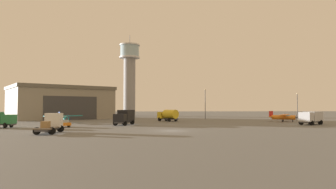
{
  "coord_description": "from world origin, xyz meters",
  "views": [
    {
      "loc": [
        -3.84,
        -46.62,
        3.76
      ],
      "look_at": [
        0.76,
        20.0,
        6.56
      ],
      "focal_mm": 31.62,
      "sensor_mm": 36.0,
      "label": 1
    }
  ],
  "objects_px": {
    "truck_fuel_tanker_yellow": "(168,115)",
    "light_post_west": "(297,103)",
    "airplane_teal": "(63,118)",
    "truck_box_black": "(125,117)",
    "truck_flatbed_white": "(51,123)",
    "airplane_orange": "(283,117)",
    "light_post_east": "(205,101)",
    "truck_box_silver": "(311,117)",
    "car_orange": "(61,123)",
    "control_tower": "(130,73)"
  },
  "relations": [
    {
      "from": "truck_fuel_tanker_yellow",
      "to": "truck_box_silver",
      "type": "bearing_deg",
      "value": -158.11
    },
    {
      "from": "truck_box_silver",
      "to": "car_orange",
      "type": "relative_size",
      "value": 1.55
    },
    {
      "from": "control_tower",
      "to": "truck_box_silver",
      "type": "bearing_deg",
      "value": -56.84
    },
    {
      "from": "control_tower",
      "to": "truck_flatbed_white",
      "type": "height_order",
      "value": "control_tower"
    },
    {
      "from": "airplane_teal",
      "to": "truck_fuel_tanker_yellow",
      "type": "distance_m",
      "value": 26.05
    },
    {
      "from": "airplane_orange",
      "to": "light_post_west",
      "type": "height_order",
      "value": "light_post_west"
    },
    {
      "from": "airplane_teal",
      "to": "truck_box_black",
      "type": "bearing_deg",
      "value": 30.36
    },
    {
      "from": "airplane_orange",
      "to": "truck_flatbed_white",
      "type": "height_order",
      "value": "truck_flatbed_white"
    },
    {
      "from": "light_post_west",
      "to": "truck_box_silver",
      "type": "bearing_deg",
      "value": -113.08
    },
    {
      "from": "control_tower",
      "to": "truck_box_black",
      "type": "height_order",
      "value": "control_tower"
    },
    {
      "from": "control_tower",
      "to": "car_orange",
      "type": "xyz_separation_m",
      "value": [
        -8.47,
        -68.52,
        -17.28
      ]
    },
    {
      "from": "control_tower",
      "to": "airplane_teal",
      "type": "distance_m",
      "value": 58.68
    },
    {
      "from": "light_post_west",
      "to": "light_post_east",
      "type": "height_order",
      "value": "light_post_east"
    },
    {
      "from": "airplane_teal",
      "to": "truck_fuel_tanker_yellow",
      "type": "relative_size",
      "value": 1.31
    },
    {
      "from": "airplane_teal",
      "to": "control_tower",
      "type": "bearing_deg",
      "value": 135.18
    },
    {
      "from": "truck_box_silver",
      "to": "airplane_orange",
      "type": "bearing_deg",
      "value": -126.13
    },
    {
      "from": "truck_box_silver",
      "to": "car_orange",
      "type": "xyz_separation_m",
      "value": [
        -50.65,
        -3.95,
        -0.85
      ]
    },
    {
      "from": "truck_flatbed_white",
      "to": "light_post_west",
      "type": "distance_m",
      "value": 77.35
    },
    {
      "from": "car_orange",
      "to": "light_post_west",
      "type": "relative_size",
      "value": 0.52
    },
    {
      "from": "truck_box_black",
      "to": "airplane_teal",
      "type": "bearing_deg",
      "value": -101.56
    },
    {
      "from": "control_tower",
      "to": "airplane_teal",
      "type": "relative_size",
      "value": 4.27
    },
    {
      "from": "light_post_west",
      "to": "light_post_east",
      "type": "xyz_separation_m",
      "value": [
        -29.85,
        -0.97,
        0.62
      ]
    },
    {
      "from": "light_post_west",
      "to": "car_orange",
      "type": "bearing_deg",
      "value": -151.55
    },
    {
      "from": "truck_box_silver",
      "to": "truck_flatbed_white",
      "type": "bearing_deg",
      "value": -17.81
    },
    {
      "from": "truck_box_black",
      "to": "truck_flatbed_white",
      "type": "height_order",
      "value": "truck_box_black"
    },
    {
      "from": "airplane_teal",
      "to": "truck_fuel_tanker_yellow",
      "type": "height_order",
      "value": "truck_fuel_tanker_yellow"
    },
    {
      "from": "truck_box_silver",
      "to": "control_tower",
      "type": "bearing_deg",
      "value": -93.2
    },
    {
      "from": "control_tower",
      "to": "airplane_orange",
      "type": "distance_m",
      "value": 68.78
    },
    {
      "from": "truck_box_silver",
      "to": "light_post_east",
      "type": "height_order",
      "value": "light_post_east"
    },
    {
      "from": "truck_box_black",
      "to": "truck_flatbed_white",
      "type": "relative_size",
      "value": 1.17
    },
    {
      "from": "airplane_teal",
      "to": "truck_box_black",
      "type": "relative_size",
      "value": 1.08
    },
    {
      "from": "truck_box_black",
      "to": "light_post_east",
      "type": "relative_size",
      "value": 0.79
    },
    {
      "from": "truck_box_silver",
      "to": "light_post_west",
      "type": "bearing_deg",
      "value": -149.43
    },
    {
      "from": "truck_flatbed_white",
      "to": "truck_box_silver",
      "type": "bearing_deg",
      "value": -71.94
    },
    {
      "from": "control_tower",
      "to": "airplane_teal",
      "type": "bearing_deg",
      "value": -102.2
    },
    {
      "from": "control_tower",
      "to": "light_post_west",
      "type": "xyz_separation_m",
      "value": [
        55.2,
        -34.02,
        -13.09
      ]
    },
    {
      "from": "car_orange",
      "to": "truck_box_silver",
      "type": "bearing_deg",
      "value": -132.31
    },
    {
      "from": "airplane_orange",
      "to": "truck_box_black",
      "type": "bearing_deg",
      "value": -132.76
    },
    {
      "from": "car_orange",
      "to": "light_post_west",
      "type": "xyz_separation_m",
      "value": [
        63.67,
        34.5,
        4.19
      ]
    },
    {
      "from": "control_tower",
      "to": "airplane_orange",
      "type": "relative_size",
      "value": 4.08
    },
    {
      "from": "truck_box_black",
      "to": "light_post_east",
      "type": "height_order",
      "value": "light_post_east"
    },
    {
      "from": "light_post_east",
      "to": "airplane_orange",
      "type": "bearing_deg",
      "value": -44.89
    },
    {
      "from": "control_tower",
      "to": "airplane_teal",
      "type": "height_order",
      "value": "control_tower"
    },
    {
      "from": "airplane_teal",
      "to": "truck_flatbed_white",
      "type": "height_order",
      "value": "truck_flatbed_white"
    },
    {
      "from": "airplane_orange",
      "to": "light_post_west",
      "type": "bearing_deg",
      "value": 85.44
    },
    {
      "from": "truck_fuel_tanker_yellow",
      "to": "light_post_west",
      "type": "bearing_deg",
      "value": -109.97
    },
    {
      "from": "truck_box_black",
      "to": "truck_fuel_tanker_yellow",
      "type": "height_order",
      "value": "truck_box_black"
    },
    {
      "from": "control_tower",
      "to": "truck_box_silver",
      "type": "xyz_separation_m",
      "value": [
        42.18,
        -64.57,
        -16.43
      ]
    },
    {
      "from": "airplane_orange",
      "to": "truck_box_black",
      "type": "xyz_separation_m",
      "value": [
        -39.23,
        -10.78,
        0.45
      ]
    },
    {
      "from": "control_tower",
      "to": "light_post_east",
      "type": "relative_size",
      "value": 3.63
    }
  ]
}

